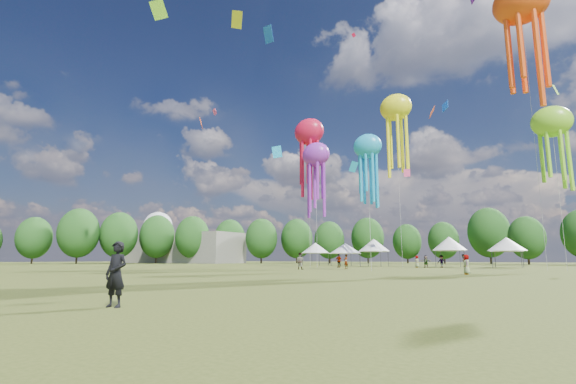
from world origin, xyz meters
The scene contains 10 objects.
ground centered at (0.00, 0.00, 0.00)m, with size 300.00×300.00×0.00m, color #384416.
observer_main centered at (8.14, -3.29, 0.82)m, with size 0.60×0.39×1.64m, color black.
spectator_near centered at (-6.56, 30.26, 0.94)m, with size 0.91×0.71×1.88m, color gray.
spectators_far centered at (2.49, 45.99, 0.86)m, with size 20.20×32.55×1.87m.
festival_tents centered at (-4.34, 54.54, 3.19)m, with size 36.46×9.92×4.43m.
show_kites centered at (5.12, 41.18, 20.46)m, with size 34.14×21.66×32.53m.
small_kites centered at (-0.23, 40.91, 29.72)m, with size 78.51×58.60×46.52m.
treeline centered at (-3.87, 62.51, 6.54)m, with size 201.57×95.24×13.43m.
hangar centered at (-72.00, 72.00, 4.00)m, with size 40.00×12.00×8.00m, color gray.
radome centered at (-88.00, 78.00, 9.99)m, with size 9.00×9.00×16.00m.
Camera 1 is at (17.48, -9.83, 1.20)m, focal length 25.60 mm.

